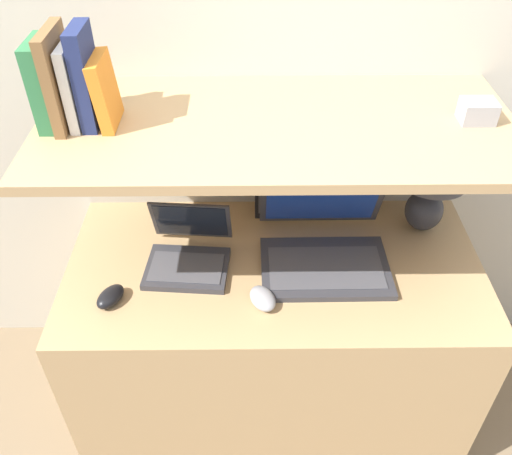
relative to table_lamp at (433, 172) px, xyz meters
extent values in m
cube|color=beige|center=(-0.50, 0.21, 0.25)|extent=(6.00, 0.05, 2.40)
cube|color=tan|center=(-0.50, -0.18, -0.58)|extent=(1.29, 0.65, 0.73)
cube|color=beige|center=(-0.50, 0.17, -0.37)|extent=(1.29, 0.04, 1.15)
cube|color=tan|center=(-0.50, -0.11, 0.22)|extent=(1.29, 0.58, 0.03)
ellipsoid|color=#2D2D33|center=(0.00, 0.00, -0.15)|extent=(0.12, 0.12, 0.14)
cylinder|color=tan|center=(0.00, 0.00, -0.05)|extent=(0.02, 0.02, 0.05)
cone|color=#4C4C51|center=(0.00, 0.00, 0.05)|extent=(0.22, 0.22, 0.14)
cube|color=#333338|center=(-0.34, -0.21, -0.21)|extent=(0.39, 0.27, 0.02)
cube|color=#47474C|center=(-0.34, -0.22, -0.20)|extent=(0.34, 0.19, 0.00)
cube|color=#333338|center=(-0.34, -0.03, -0.09)|extent=(0.39, 0.10, 0.23)
cube|color=navy|center=(-0.34, -0.03, -0.08)|extent=(0.35, 0.08, 0.20)
cube|color=#333338|center=(-0.76, -0.20, -0.21)|extent=(0.26, 0.21, 0.02)
cube|color=#47474C|center=(-0.76, -0.21, -0.20)|extent=(0.23, 0.15, 0.00)
cube|color=#333338|center=(-0.75, -0.08, -0.12)|extent=(0.25, 0.08, 0.16)
cube|color=black|center=(-0.75, -0.09, -0.12)|extent=(0.23, 0.07, 0.14)
ellipsoid|color=#99999E|center=(-0.54, -0.34, -0.20)|extent=(0.10, 0.12, 0.04)
ellipsoid|color=black|center=(-0.97, -0.33, -0.20)|extent=(0.10, 0.11, 0.04)
cube|color=black|center=(-0.50, 0.07, -0.14)|extent=(0.12, 0.05, 0.16)
cube|color=#59595B|center=(-0.50, 0.05, -0.14)|extent=(0.09, 0.00, 0.11)
cube|color=#2D7042|center=(-1.09, -0.11, 0.35)|extent=(0.04, 0.14, 0.22)
cube|color=brown|center=(-1.05, -0.11, 0.36)|extent=(0.03, 0.17, 0.25)
cube|color=silver|center=(-1.02, -0.11, 0.34)|extent=(0.02, 0.13, 0.21)
cube|color=navy|center=(-0.98, -0.11, 0.36)|extent=(0.04, 0.13, 0.26)
cube|color=orange|center=(-0.94, -0.11, 0.33)|extent=(0.05, 0.14, 0.18)
cube|color=#99999E|center=(0.03, -0.11, 0.26)|extent=(0.09, 0.07, 0.06)
camera|label=1|loc=(-0.57, -1.39, 0.94)|focal=38.00mm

